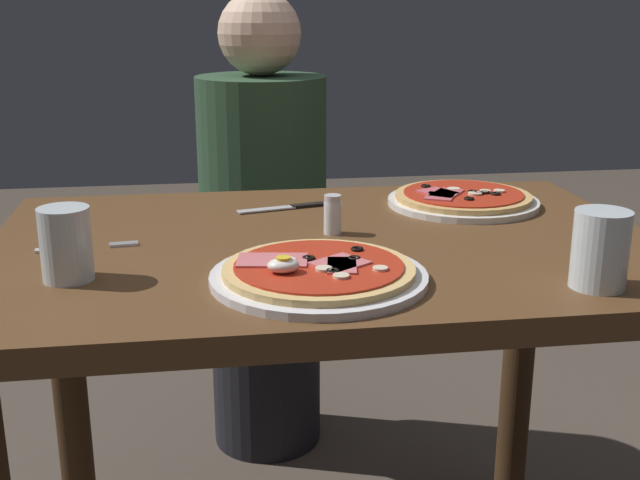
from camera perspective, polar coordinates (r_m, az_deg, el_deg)
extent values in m
cube|color=brown|center=(1.32, 0.44, -0.80)|extent=(1.10, 0.75, 0.04)
cylinder|color=#3C2715|center=(1.77, -17.43, -10.45)|extent=(0.07, 0.07, 0.74)
cylinder|color=#3C2715|center=(1.87, 13.99, -8.58)|extent=(0.07, 0.07, 0.74)
cylinder|color=white|center=(1.12, -0.09, -2.68)|extent=(0.31, 0.31, 0.01)
cylinder|color=#DBB26B|center=(1.11, -0.09, -2.14)|extent=(0.27, 0.27, 0.01)
cylinder|color=#B72D19|center=(1.11, -0.09, -1.83)|extent=(0.24, 0.24, 0.00)
torus|color=black|center=(1.08, 0.92, -2.23)|extent=(0.02, 0.02, 0.00)
torus|color=black|center=(1.17, 2.67, -0.64)|extent=(0.02, 0.02, 0.00)
torus|color=black|center=(1.13, 2.47, -1.31)|extent=(0.02, 0.02, 0.00)
torus|color=black|center=(1.13, -0.81, -1.29)|extent=(0.02, 0.02, 0.00)
cube|color=#D16B70|center=(1.13, -3.44, -1.45)|extent=(0.11, 0.08, 0.00)
cube|color=#D16B70|center=(1.11, 1.43, -1.66)|extent=(0.09, 0.09, 0.00)
cube|color=#D16B70|center=(1.10, 1.57, -1.83)|extent=(0.05, 0.08, 0.00)
cylinder|color=beige|center=(1.09, 4.34, -2.05)|extent=(0.02, 0.02, 0.00)
cylinder|color=beige|center=(1.09, 0.28, -2.07)|extent=(0.02, 0.02, 0.00)
cylinder|color=beige|center=(1.12, -2.41, -1.46)|extent=(0.03, 0.03, 0.00)
cylinder|color=beige|center=(1.06, 1.52, -2.60)|extent=(0.02, 0.02, 0.00)
ellipsoid|color=white|center=(1.08, -2.64, -1.82)|extent=(0.04, 0.03, 0.02)
cylinder|color=yellow|center=(1.07, -2.65, -1.32)|extent=(0.02, 0.02, 0.00)
cylinder|color=white|center=(1.56, 10.18, 2.69)|extent=(0.29, 0.29, 0.01)
cylinder|color=tan|center=(1.56, 10.20, 3.09)|extent=(0.26, 0.26, 0.01)
cylinder|color=#B72D19|center=(1.56, 10.21, 3.32)|extent=(0.23, 0.23, 0.00)
torus|color=black|center=(1.59, 7.58, 3.85)|extent=(0.02, 0.02, 0.00)
torus|color=black|center=(1.50, 10.62, 2.93)|extent=(0.02, 0.02, 0.00)
torus|color=black|center=(1.56, 10.87, 3.41)|extent=(0.02, 0.02, 0.00)
torus|color=black|center=(1.55, 12.47, 3.25)|extent=(0.02, 0.02, 0.00)
torus|color=black|center=(1.56, 11.74, 3.35)|extent=(0.02, 0.02, 0.00)
torus|color=black|center=(1.55, 11.31, 3.32)|extent=(0.02, 0.02, 0.00)
cube|color=#C65B66|center=(1.54, 9.03, 3.33)|extent=(0.08, 0.09, 0.00)
cube|color=#C65B66|center=(1.55, 8.45, 3.40)|extent=(0.08, 0.09, 0.00)
cube|color=#C65B66|center=(1.51, 8.57, 3.11)|extent=(0.07, 0.08, 0.00)
cylinder|color=beige|center=(1.58, 12.69, 3.44)|extent=(0.02, 0.02, 0.00)
cylinder|color=beige|center=(1.54, 11.03, 3.28)|extent=(0.03, 0.03, 0.00)
cylinder|color=beige|center=(1.57, 9.55, 3.61)|extent=(0.03, 0.03, 0.00)
cylinder|color=beige|center=(1.57, 11.73, 3.44)|extent=(0.02, 0.02, 0.00)
cylinder|color=silver|center=(1.14, 19.41, -0.64)|extent=(0.08, 0.08, 0.11)
cylinder|color=silver|center=(1.16, 19.22, -2.55)|extent=(0.07, 0.07, 0.03)
cylinder|color=silver|center=(1.16, -17.71, -0.28)|extent=(0.07, 0.07, 0.10)
cylinder|color=silver|center=(1.18, -17.56, -1.99)|extent=(0.06, 0.06, 0.03)
cube|color=silver|center=(1.32, -18.09, -0.61)|extent=(0.08, 0.02, 0.00)
cube|color=silver|center=(1.31, -13.86, -0.38)|extent=(0.04, 0.01, 0.00)
cube|color=silver|center=(1.32, -13.86, -0.33)|extent=(0.04, 0.01, 0.00)
cube|color=silver|center=(1.32, -13.87, -0.27)|extent=(0.04, 0.01, 0.00)
cube|color=silver|center=(1.32, -13.87, -0.22)|extent=(0.04, 0.01, 0.00)
cube|color=silver|center=(1.50, -3.86, 2.20)|extent=(0.11, 0.05, 0.00)
cube|color=black|center=(1.53, -0.49, 2.54)|extent=(0.09, 0.04, 0.01)
cylinder|color=white|center=(1.34, 0.90, 1.59)|extent=(0.03, 0.03, 0.05)
cylinder|color=silver|center=(1.33, 0.91, 2.98)|extent=(0.03, 0.03, 0.01)
cylinder|color=black|center=(2.17, -3.85, -8.52)|extent=(0.29, 0.29, 0.46)
cylinder|color=#2D4C33|center=(2.01, -4.12, 4.22)|extent=(0.32, 0.32, 0.52)
sphere|color=beige|center=(1.97, -4.35, 14.53)|extent=(0.20, 0.20, 0.20)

